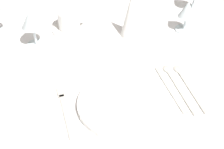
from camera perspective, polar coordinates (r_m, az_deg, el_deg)
dining_table at (r=1.13m, az=-1.44°, el=1.17°), size 1.80×1.11×0.74m
dinner_plate at (r=0.88m, az=2.00°, el=-5.55°), size 0.26×0.26×0.02m
fork_outer at (r=0.88m, az=-9.00°, el=-6.61°), size 0.03×0.21×0.00m
dinner_knife at (r=0.94m, az=11.21°, el=-2.84°), size 0.02×0.21×0.00m
spoon_soup at (r=0.97m, az=12.02°, el=-1.47°), size 0.03×0.23×0.01m
spoon_dessert at (r=0.98m, az=13.98°, el=-1.36°), size 0.03×0.22×0.01m
saucer_right at (r=1.21m, az=-8.07°, el=8.63°), size 0.14×0.14×0.01m
coffee_cup_right at (r=1.19m, az=-8.17°, el=10.34°), size 0.11×0.08×0.07m
wine_glass_right at (r=1.09m, az=-15.08°, el=9.96°), size 0.08×0.08×0.15m
wine_glass_far at (r=1.19m, az=14.16°, el=11.60°), size 0.07×0.07×0.12m
napkin_folded at (r=1.12m, az=3.62°, el=11.26°), size 0.07×0.07×0.18m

